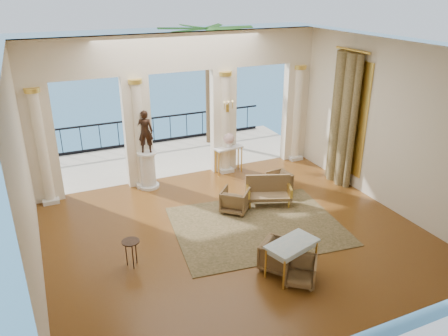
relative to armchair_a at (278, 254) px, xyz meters
name	(u,v)px	position (x,y,z in m)	size (l,w,h in m)	color
floor	(235,233)	(-0.24, 1.73, -0.36)	(9.00, 9.00, 0.00)	#481F09
room_walls	(259,138)	(-0.24, 0.61, 2.52)	(9.00, 9.00, 9.00)	beige
arcade	(181,98)	(-0.24, 5.55, 2.22)	(9.00, 0.56, 4.50)	#FBEDCC
terrace	(166,157)	(-0.24, 7.53, -0.41)	(10.00, 3.60, 0.10)	#C0B3A0
balustrade	(154,133)	(-0.24, 9.13, 0.05)	(9.00, 0.06, 1.03)	black
palm_tree	(207,35)	(1.76, 8.33, 3.73)	(2.00, 2.00, 4.50)	#4C3823
sea	(59,71)	(-0.24, 61.73, -6.36)	(160.00, 160.00, 0.00)	#265B81
curtain	(343,120)	(4.05, 3.23, 1.66)	(0.33, 1.40, 4.09)	brown
window_frame	(348,117)	(4.23, 3.23, 1.74)	(0.04, 1.60, 3.40)	#ECC24D
wall_sconce	(228,107)	(1.16, 5.24, 1.87)	(0.30, 0.11, 0.33)	#ECC24D
rug	(257,226)	(0.44, 1.79, -0.35)	(4.22, 3.28, 0.02)	#333619
armchair_a	(278,254)	(0.00, 0.00, 0.00)	(0.70, 0.66, 0.72)	#3F351D
armchair_b	(301,270)	(0.17, -0.62, -0.04)	(0.62, 0.58, 0.64)	#3F351D
armchair_c	(279,181)	(2.04, 3.39, -0.04)	(0.62, 0.58, 0.64)	#3F351D
armchair_d	(235,199)	(0.26, 2.76, 0.00)	(0.70, 0.65, 0.72)	#3F351D
settee	(268,191)	(1.30, 2.76, 0.05)	(1.37, 0.96, 0.84)	#3F351D
game_table	(292,246)	(0.15, -0.27, 0.33)	(1.26, 0.92, 0.78)	#A8CBD7
pedestal	(148,170)	(-1.50, 5.23, 0.19)	(0.63, 0.63, 1.15)	silver
statue	(145,132)	(-1.50, 5.23, 1.43)	(0.47, 0.31, 1.29)	black
console_table	(229,151)	(1.23, 5.28, 0.37)	(0.97, 0.48, 0.88)	silver
urn	(229,139)	(1.23, 5.28, 0.80)	(0.36, 0.36, 0.48)	white
side_table	(131,245)	(-2.90, 1.40, 0.19)	(0.39, 0.39, 0.64)	black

